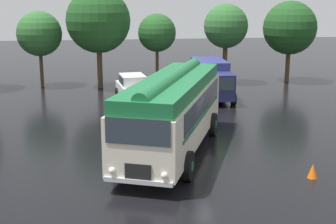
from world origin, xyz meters
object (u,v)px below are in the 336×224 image
object	(u,v)px
traffic_cone	(313,171)
car_mid_left	(174,86)
car_near_left	(133,87)
vintage_bus	(173,109)
box_van	(211,78)

from	to	relation	value
traffic_cone	car_mid_left	bearing A→B (deg)	100.82
car_near_left	vintage_bus	bearing A→B (deg)	-85.17
car_near_left	box_van	world-z (taller)	box_van
car_near_left	car_mid_left	xyz separation A→B (m)	(2.69, 0.14, 0.00)
vintage_bus	car_near_left	distance (m)	10.95
vintage_bus	car_mid_left	bearing A→B (deg)	80.83
box_van	vintage_bus	bearing A→B (deg)	-111.51
car_mid_left	box_van	size ratio (longest dim) A/B	0.74
vintage_bus	car_near_left	size ratio (longest dim) A/B	2.36
car_mid_left	car_near_left	bearing A→B (deg)	-177.02
box_van	car_mid_left	bearing A→B (deg)	173.32
car_mid_left	traffic_cone	xyz separation A→B (m)	(2.83, -14.80, -0.57)
car_near_left	box_van	xyz separation A→B (m)	(5.14, -0.15, 0.52)
traffic_cone	box_van	bearing A→B (deg)	91.50
car_near_left	traffic_cone	world-z (taller)	car_near_left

